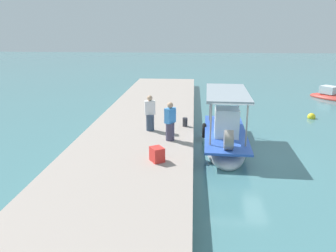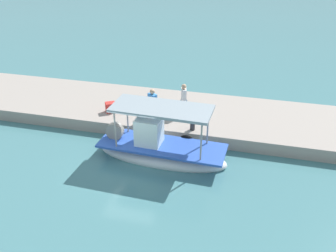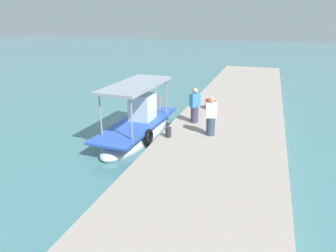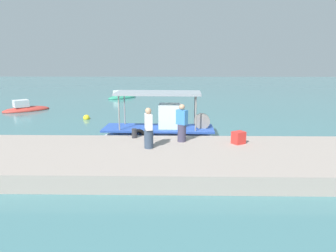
# 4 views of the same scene
# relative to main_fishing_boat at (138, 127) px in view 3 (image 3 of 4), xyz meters

# --- Properties ---
(ground_plane) EXTENTS (120.00, 120.00, 0.00)m
(ground_plane) POSITION_rel_main_fishing_boat_xyz_m (1.19, 0.52, -0.46)
(ground_plane) COLOR #45797F
(dock_quay) EXTENTS (36.00, 5.08, 0.63)m
(dock_quay) POSITION_rel_main_fishing_boat_xyz_m (1.19, -3.98, -0.15)
(dock_quay) COLOR #A4958B
(dock_quay) RESTS_ON ground_plane
(main_fishing_boat) EXTENTS (6.01, 2.07, 2.91)m
(main_fishing_boat) POSITION_rel_main_fishing_boat_xyz_m (0.00, 0.00, 0.00)
(main_fishing_boat) COLOR silver
(main_fishing_boat) RESTS_ON ground_plane
(fisherman_near_bollard) EXTENTS (0.45, 0.52, 1.67)m
(fisherman_near_bollard) POSITION_rel_main_fishing_boat_xyz_m (-0.31, -3.47, 0.93)
(fisherman_near_bollard) COLOR #36465B
(fisherman_near_bollard) RESTS_ON dock_quay
(fisherman_by_crate) EXTENTS (0.53, 0.52, 1.66)m
(fisherman_by_crate) POSITION_rel_main_fishing_boat_xyz_m (1.06, -2.44, 0.92)
(fisherman_by_crate) COLOR #423D55
(fisherman_by_crate) RESTS_ON dock_quay
(mooring_bollard) EXTENTS (0.24, 0.24, 0.42)m
(mooring_bollard) POSITION_rel_main_fishing_boat_xyz_m (-1.11, -1.86, 0.38)
(mooring_bollard) COLOR #2D2D33
(mooring_bollard) RESTS_ON dock_quay
(cargo_crate) EXTENTS (0.64, 0.61, 0.53)m
(cargo_crate) POSITION_rel_main_fishing_boat_xyz_m (3.49, -2.74, 0.43)
(cargo_crate) COLOR red
(cargo_crate) RESTS_ON dock_quay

